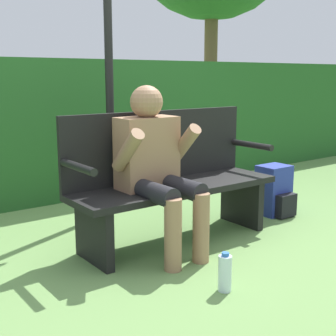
{
  "coord_description": "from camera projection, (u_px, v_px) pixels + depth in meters",
  "views": [
    {
      "loc": [
        -2.01,
        -2.59,
        1.2
      ],
      "look_at": [
        -0.15,
        -0.1,
        0.58
      ],
      "focal_mm": 50.0,
      "sensor_mm": 36.0,
      "label": 1
    }
  ],
  "objects": [
    {
      "name": "ground_plane",
      "position": [
        176.0,
        241.0,
        3.45
      ],
      "size": [
        40.0,
        40.0,
        0.0
      ],
      "primitive_type": "plane",
      "color": "#668E4C"
    },
    {
      "name": "hedge_back",
      "position": [
        72.0,
        129.0,
        4.65
      ],
      "size": [
        12.0,
        0.43,
        1.36
      ],
      "color": "#235623",
      "rests_on": "ground"
    },
    {
      "name": "park_bench",
      "position": [
        170.0,
        179.0,
        3.42
      ],
      "size": [
        1.59,
        0.47,
        0.95
      ],
      "color": "black",
      "rests_on": "ground"
    },
    {
      "name": "person_seated",
      "position": [
        156.0,
        161.0,
        3.15
      ],
      "size": [
        0.55,
        0.61,
        1.14
      ],
      "color": "#997051",
      "rests_on": "ground"
    },
    {
      "name": "backpack",
      "position": [
        275.0,
        191.0,
        4.08
      ],
      "size": [
        0.26,
        0.29,
        0.43
      ],
      "color": "#283893",
      "rests_on": "ground"
    },
    {
      "name": "water_bottle",
      "position": [
        225.0,
        273.0,
        2.64
      ],
      "size": [
        0.08,
        0.08,
        0.23
      ],
      "color": "silver",
      "rests_on": "ground"
    },
    {
      "name": "signpost",
      "position": [
        110.0,
        70.0,
        3.93
      ],
      "size": [
        0.31,
        0.09,
        2.23
      ],
      "color": "black",
      "rests_on": "ground"
    }
  ]
}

